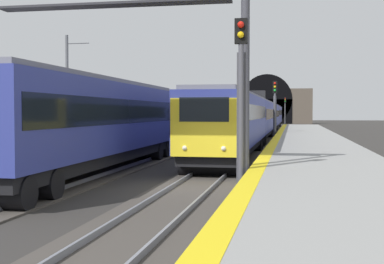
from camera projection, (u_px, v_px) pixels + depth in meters
The scene contains 13 objects.
ground_plane at pixel (193, 190), 18.39m from camera, with size 320.00×320.00×0.00m, color #302D2B.
platform_right at pixel (325, 179), 17.51m from camera, with size 112.00×4.76×1.02m, color gray.
platform_right_edge_strip at pixel (261, 162), 17.89m from camera, with size 112.00×0.50×0.01m, color yellow.
track_main_line at pixel (193, 189), 18.39m from camera, with size 160.00×2.94×0.21m.
track_adjacent_line at pixel (58, 185), 19.36m from camera, with size 160.00×3.02×0.21m.
train_main_approaching at pixel (262, 117), 59.01m from camera, with size 78.26×2.91×4.77m.
train_adjacent_platform at pixel (186, 116), 42.40m from camera, with size 58.87×3.13×4.20m.
railway_signal_near at pixel (241, 96), 15.62m from camera, with size 0.39×0.38×5.55m.
railway_signal_mid at pixel (275, 106), 44.85m from camera, with size 0.39×0.38×5.42m.
railway_signal_far at pixel (285, 109), 103.51m from camera, with size 0.39×0.38×5.65m.
overhead_signal_gantry at pixel (112, 32), 17.50m from camera, with size 0.70×9.25×7.16m.
tunnel_portal at pixel (267, 106), 122.88m from camera, with size 3.10×20.90×11.70m.
catenary_mast_near at pixel (67, 92), 37.16m from camera, with size 0.22×1.78×8.23m.
Camera 1 is at (-17.97, -3.45, 2.76)m, focal length 48.74 mm.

